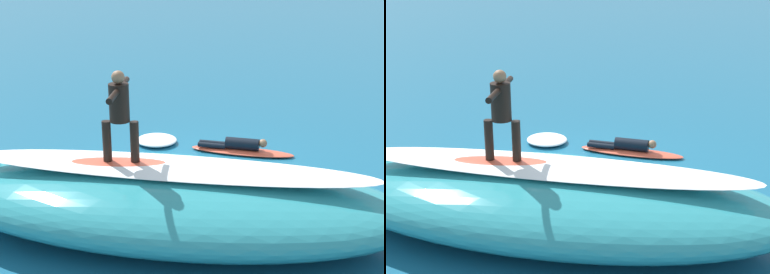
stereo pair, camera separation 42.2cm
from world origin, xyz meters
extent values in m
plane|color=#196084|center=(0.00, 0.00, 0.00)|extent=(120.00, 120.00, 0.00)
ellipsoid|color=teal|center=(0.45, 2.37, 0.55)|extent=(8.33, 4.92, 1.10)
ellipsoid|color=white|center=(0.45, 2.37, 1.14)|extent=(6.70, 2.65, 0.08)
ellipsoid|color=#E0563D|center=(1.20, 2.19, 1.15)|extent=(2.15, 0.82, 0.09)
cylinder|color=black|center=(1.42, 2.16, 1.53)|extent=(0.14, 0.14, 0.67)
cylinder|color=black|center=(0.98, 2.22, 1.53)|extent=(0.14, 0.14, 0.67)
cylinder|color=black|center=(1.20, 2.19, 2.16)|extent=(0.36, 0.36, 0.60)
sphere|color=#936B4C|center=(1.20, 2.19, 2.57)|extent=(0.21, 0.21, 0.21)
cylinder|color=black|center=(1.25, 2.62, 2.38)|extent=(0.17, 0.55, 0.10)
cylinder|color=black|center=(1.14, 1.77, 2.38)|extent=(0.17, 0.55, 0.10)
ellipsoid|color=#E0563D|center=(-1.27, -1.17, 0.05)|extent=(2.38, 1.22, 0.09)
cylinder|color=black|center=(-1.27, -1.17, 0.23)|extent=(0.80, 0.49, 0.27)
sphere|color=#936B4C|center=(-1.71, -1.03, 0.28)|extent=(0.19, 0.19, 0.19)
cylinder|color=black|center=(-0.59, -1.31, 0.15)|extent=(0.63, 0.31, 0.12)
cylinder|color=black|center=(-0.64, -1.46, 0.15)|extent=(0.63, 0.31, 0.12)
ellipsoid|color=white|center=(0.65, -1.96, 0.08)|extent=(1.35, 1.35, 0.16)
ellipsoid|color=white|center=(0.27, 1.73, 0.08)|extent=(0.78, 0.76, 0.16)
ellipsoid|color=white|center=(1.39, 0.05, 0.07)|extent=(0.60, 0.47, 0.15)
camera|label=1|loc=(0.57, 10.72, 4.54)|focal=53.11mm
camera|label=2|loc=(0.15, 10.74, 4.54)|focal=53.11mm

